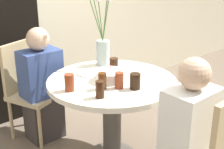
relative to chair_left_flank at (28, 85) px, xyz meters
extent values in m
cylinder|color=silver|center=(0.31, -0.82, 0.20)|extent=(1.01, 1.01, 0.04)
cylinder|color=#4C4742|center=(0.31, -0.82, -0.15)|extent=(0.15, 0.15, 0.64)
cube|color=tan|center=(0.03, -0.07, -0.09)|extent=(0.52, 0.52, 0.04)
cube|color=tan|center=(-0.04, 0.10, 0.16)|extent=(0.37, 0.17, 0.46)
cylinder|color=tan|center=(-0.07, -0.29, -0.30)|extent=(0.03, 0.03, 0.39)
cylinder|color=tan|center=(0.25, -0.17, -0.30)|extent=(0.03, 0.03, 0.39)
cylinder|color=tan|center=(-0.19, 0.02, -0.30)|extent=(0.03, 0.03, 0.39)
cylinder|color=tan|center=(0.13, 0.14, -0.30)|extent=(0.03, 0.03, 0.39)
cylinder|color=white|center=(0.29, -0.83, 0.26)|extent=(0.24, 0.24, 0.08)
cylinder|color=#E54C4C|center=(0.29, -0.83, 0.32)|extent=(0.01, 0.01, 0.04)
cylinder|color=#B2C6C1|center=(0.49, -0.49, 0.32)|extent=(0.12, 0.12, 0.22)
cylinder|color=#4C7538|center=(0.45, -0.46, 0.69)|extent=(0.09, 0.08, 0.51)
cylinder|color=#4C7538|center=(0.47, -0.49, 0.61)|extent=(0.05, 0.02, 0.36)
cylinder|color=#4C7538|center=(0.50, -0.52, 0.62)|extent=(0.02, 0.06, 0.37)
cylinder|color=#4C7538|center=(0.45, -0.43, 0.68)|extent=(0.10, 0.14, 0.50)
cylinder|color=#4C7538|center=(0.50, -0.52, 0.62)|extent=(0.03, 0.06, 0.37)
cylinder|color=silver|center=(0.25, -0.60, 0.22)|extent=(0.20, 0.20, 0.01)
cylinder|color=maroon|center=(-0.06, -0.79, 0.28)|extent=(0.07, 0.07, 0.12)
cylinder|color=#33190C|center=(0.45, -0.69, 0.27)|extent=(0.07, 0.07, 0.11)
cylinder|color=#33190C|center=(0.02, -1.02, 0.27)|extent=(0.06, 0.06, 0.12)
cylinder|color=black|center=(0.31, -1.07, 0.27)|extent=(0.08, 0.08, 0.12)
cylinder|color=#51280F|center=(0.13, -0.91, 0.28)|extent=(0.06, 0.06, 0.12)
cylinder|color=maroon|center=(0.23, -0.98, 0.28)|extent=(0.06, 0.06, 0.12)
cube|color=#383333|center=(0.06, -0.15, -0.28)|extent=(0.31, 0.24, 0.43)
cube|color=#33477F|center=(0.06, -0.15, 0.14)|extent=(0.34, 0.24, 0.42)
sphere|color=#D1A889|center=(0.06, -0.15, 0.45)|extent=(0.20, 0.20, 0.20)
cube|color=white|center=(0.33, -1.54, 0.14)|extent=(0.34, 0.24, 0.42)
sphere|color=#D1A889|center=(0.33, -1.54, 0.45)|extent=(0.20, 0.20, 0.20)
camera|label=1|loc=(-1.18, -2.51, 1.09)|focal=50.00mm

